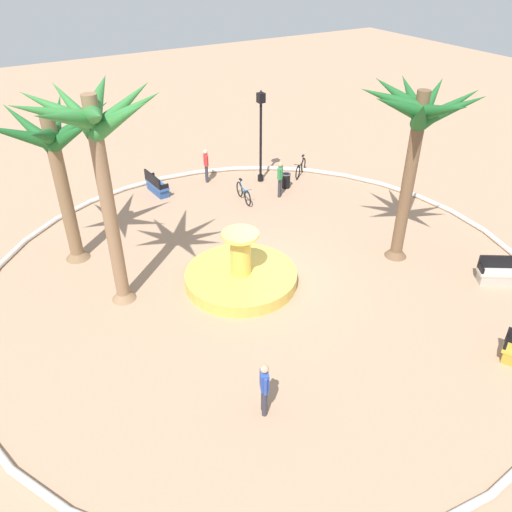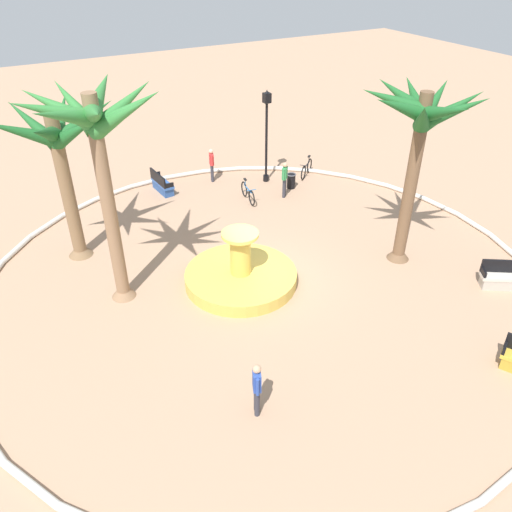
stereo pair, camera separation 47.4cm
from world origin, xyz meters
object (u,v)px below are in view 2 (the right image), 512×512
(lamppost, at_px, (266,130))
(palm_tree_mid_plaza, at_px, (58,150))
(bicycle_red_frame, at_px, (248,193))
(bicycle_by_lamppost, at_px, (307,169))
(bench_east, at_px, (162,185))
(person_cyclist_helmet, at_px, (212,163))
(person_pedestrian_stroll, at_px, (257,387))
(fountain, at_px, (241,276))
(palm_tree_by_curb, at_px, (421,127))
(person_cyclist_photo, at_px, (285,178))
(palm_tree_near_fountain, at_px, (96,136))
(bench_north, at_px, (503,279))
(trash_bin, at_px, (291,180))

(lamppost, bearing_deg, palm_tree_mid_plaza, 14.68)
(bicycle_red_frame, bearing_deg, bicycle_by_lamppost, -164.96)
(bench_east, distance_m, person_cyclist_helmet, 2.67)
(person_pedestrian_stroll, bearing_deg, fountain, -113.14)
(fountain, height_order, person_cyclist_helmet, fountain)
(palm_tree_by_curb, relative_size, bicycle_by_lamppost, 4.78)
(bicycle_by_lamppost, height_order, person_cyclist_photo, person_cyclist_photo)
(palm_tree_near_fountain, relative_size, person_cyclist_helmet, 4.30)
(fountain, relative_size, lamppost, 0.88)
(palm_tree_mid_plaza, bearing_deg, palm_tree_near_fountain, 101.47)
(bicycle_red_frame, distance_m, person_cyclist_photo, 1.83)
(bench_north, bearing_deg, person_cyclist_helmet, -68.18)
(fountain, height_order, person_cyclist_photo, fountain)
(lamppost, height_order, person_pedestrian_stroll, lamppost)
(palm_tree_mid_plaza, relative_size, bicycle_red_frame, 3.43)
(trash_bin, relative_size, bicycle_red_frame, 0.43)
(palm_tree_by_curb, distance_m, bench_east, 12.42)
(bench_north, distance_m, trash_bin, 10.67)
(bench_north, relative_size, person_cyclist_photo, 0.95)
(trash_bin, distance_m, bicycle_by_lamppost, 1.68)
(palm_tree_by_curb, relative_size, bench_north, 4.05)
(palm_tree_by_curb, xyz_separation_m, person_pedestrian_stroll, (8.25, 3.88, -4.21))
(bicycle_red_frame, distance_m, person_cyclist_helmet, 2.87)
(lamppost, bearing_deg, bench_north, 103.73)
(bench_north, bearing_deg, palm_tree_mid_plaza, -36.36)
(bench_north, distance_m, person_pedestrian_stroll, 10.24)
(bench_north, distance_m, person_cyclist_helmet, 14.01)
(bicycle_red_frame, height_order, person_cyclist_photo, person_cyclist_photo)
(fountain, xyz_separation_m, person_cyclist_photo, (-4.94, -5.16, 0.65))
(palm_tree_near_fountain, height_order, bicycle_red_frame, palm_tree_near_fountain)
(palm_tree_by_curb, height_order, bench_east, palm_tree_by_curb)
(bench_north, height_order, trash_bin, bench_north)
(palm_tree_mid_plaza, bearing_deg, person_cyclist_helmet, -152.48)
(palm_tree_by_curb, height_order, bench_north, palm_tree_by_curb)
(person_cyclist_photo, bearing_deg, person_cyclist_helmet, -55.40)
(person_cyclist_helmet, bearing_deg, lamppost, 151.37)
(palm_tree_mid_plaza, bearing_deg, bicycle_by_lamppost, -169.90)
(person_cyclist_photo, bearing_deg, palm_tree_near_fountain, 24.09)
(palm_tree_near_fountain, distance_m, palm_tree_mid_plaza, 3.71)
(bench_east, relative_size, person_cyclist_helmet, 0.98)
(palm_tree_mid_plaza, bearing_deg, person_cyclist_photo, -176.49)
(fountain, distance_m, bicycle_by_lamppost, 9.79)
(bench_north, height_order, person_cyclist_helmet, person_cyclist_helmet)
(fountain, height_order, palm_tree_by_curb, palm_tree_by_curb)
(fountain, height_order, bench_north, fountain)
(person_pedestrian_stroll, bearing_deg, bench_east, -99.87)
(bench_north, distance_m, bicycle_by_lamppost, 11.31)
(trash_bin, xyz_separation_m, person_pedestrian_stroll, (8.00, 11.14, 0.55))
(bicycle_by_lamppost, bearing_deg, bench_east, -13.72)
(bicycle_by_lamppost, bearing_deg, fountain, 42.93)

